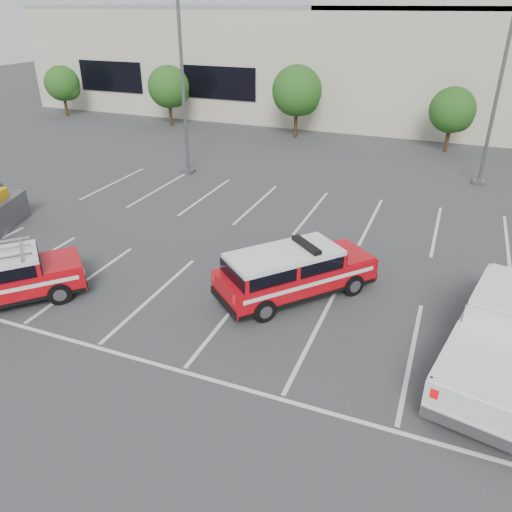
% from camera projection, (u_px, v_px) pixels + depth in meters
% --- Properties ---
extents(ground, '(120.00, 120.00, 0.00)m').
position_uv_depth(ground, '(229.00, 314.00, 15.19)').
color(ground, '#3A3A3D').
rests_on(ground, ground).
extents(stall_markings, '(23.00, 15.00, 0.01)m').
position_uv_depth(stall_markings, '(278.00, 253.00, 18.91)').
color(stall_markings, silver).
rests_on(stall_markings, ground).
extents(convention_building, '(60.00, 16.99, 13.20)m').
position_uv_depth(convention_building, '(399.00, 56.00, 39.31)').
color(convention_building, beige).
rests_on(convention_building, ground).
extents(tree_far_left, '(2.77, 2.77, 3.99)m').
position_uv_depth(tree_far_left, '(64.00, 85.00, 40.57)').
color(tree_far_left, '#3F2B19').
rests_on(tree_far_left, ground).
extents(tree_left, '(3.07, 3.07, 4.42)m').
position_uv_depth(tree_left, '(170.00, 88.00, 37.12)').
color(tree_left, '#3F2B19').
rests_on(tree_left, ground).
extents(tree_mid_left, '(3.37, 3.37, 4.85)m').
position_uv_depth(tree_mid_left, '(298.00, 93.00, 33.66)').
color(tree_mid_left, '#3F2B19').
rests_on(tree_mid_left, ground).
extents(tree_mid_right, '(2.77, 2.77, 3.99)m').
position_uv_depth(tree_mid_right, '(454.00, 112.00, 30.57)').
color(tree_mid_right, '#3F2B19').
rests_on(tree_mid_right, ground).
extents(light_pole_left, '(0.90, 0.60, 10.24)m').
position_uv_depth(light_pole_left, '(182.00, 75.00, 25.42)').
color(light_pole_left, '#59595E').
rests_on(light_pole_left, ground).
extents(light_pole_mid, '(0.90, 0.60, 10.24)m').
position_uv_depth(light_pole_mid, '(500.00, 80.00, 23.72)').
color(light_pole_mid, '#59595E').
rests_on(light_pole_mid, ground).
extents(fire_chief_suv, '(4.70, 5.05, 1.78)m').
position_uv_depth(fire_chief_suv, '(294.00, 275.00, 15.87)').
color(fire_chief_suv, '#AE0810').
rests_on(fire_chief_suv, ground).
extents(white_pickup, '(3.50, 6.76, 1.98)m').
position_uv_depth(white_pickup, '(505.00, 341.00, 12.70)').
color(white_pickup, silver).
rests_on(white_pickup, ground).
extents(ladder_suv, '(4.48, 4.63, 1.82)m').
position_uv_depth(ladder_suv, '(1.00, 282.00, 15.50)').
color(ladder_suv, '#AE0810').
rests_on(ladder_suv, ground).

